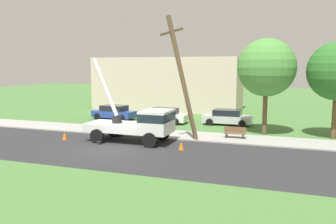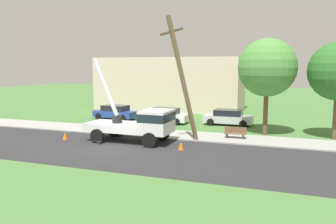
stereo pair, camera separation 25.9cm
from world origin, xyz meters
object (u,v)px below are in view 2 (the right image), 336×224
at_px(traffic_cone_ahead, 181,146).
at_px(parked_sedan_silver, 228,117).
at_px(traffic_cone_behind, 65,136).
at_px(parked_sedan_blue, 115,112).
at_px(park_bench, 235,133).
at_px(leaning_utility_pole, 182,79).
at_px(parked_sedan_white, 165,115).
at_px(roadside_tree_near, 267,68).
at_px(utility_truck, 140,123).

relative_size(traffic_cone_ahead, parked_sedan_silver, 0.13).
distance_m(traffic_cone_behind, parked_sedan_blue, 10.12).
bearing_deg(park_bench, leaning_utility_pole, -143.78).
bearing_deg(parked_sedan_blue, traffic_cone_behind, -82.62).
bearing_deg(parked_sedan_silver, parked_sedan_white, -171.21).
bearing_deg(roadside_tree_near, parked_sedan_blue, 168.11).
xyz_separation_m(utility_truck, traffic_cone_behind, (-5.55, -1.01, -1.13)).
bearing_deg(traffic_cone_behind, utility_truck, 10.30).
height_order(leaning_utility_pole, parked_sedan_silver, leaning_utility_pole).
xyz_separation_m(parked_sedan_blue, roadside_tree_near, (14.94, -3.14, 4.51)).
xyz_separation_m(traffic_cone_ahead, park_bench, (2.76, 4.43, 0.18)).
xyz_separation_m(parked_sedan_white, roadside_tree_near, (9.36, -2.65, 4.51)).
xyz_separation_m(leaning_utility_pole, parked_sedan_silver, (1.72, 8.54, -3.77)).
distance_m(traffic_cone_behind, parked_sedan_white, 10.45).
height_order(traffic_cone_behind, parked_sedan_blue, parked_sedan_blue).
xyz_separation_m(leaning_utility_pole, park_bench, (3.32, 2.43, -4.02)).
distance_m(leaning_utility_pole, roadside_tree_near, 7.27).
distance_m(utility_truck, traffic_cone_behind, 5.76).
height_order(utility_truck, roadside_tree_near, roadside_tree_near).
height_order(park_bench, roadside_tree_near, roadside_tree_near).
height_order(utility_truck, park_bench, utility_truck).
bearing_deg(traffic_cone_behind, parked_sedan_silver, 45.87).
relative_size(utility_truck, parked_sedan_blue, 1.49).
height_order(utility_truck, parked_sedan_white, utility_truck).
height_order(traffic_cone_ahead, parked_sedan_white, parked_sedan_white).
height_order(utility_truck, traffic_cone_behind, utility_truck).
relative_size(parked_sedan_silver, park_bench, 2.75).
distance_m(leaning_utility_pole, parked_sedan_silver, 9.49).
bearing_deg(leaning_utility_pole, traffic_cone_ahead, -74.59).
bearing_deg(traffic_cone_ahead, roadside_tree_near, 56.19).
relative_size(parked_sedan_blue, parked_sedan_white, 1.03).
distance_m(leaning_utility_pole, traffic_cone_ahead, 4.69).
distance_m(parked_sedan_blue, park_bench, 14.22).
bearing_deg(parked_sedan_blue, leaning_utility_pole, -39.97).
bearing_deg(traffic_cone_ahead, parked_sedan_blue, 135.33).
distance_m(traffic_cone_ahead, traffic_cone_behind, 8.96).
xyz_separation_m(leaning_utility_pole, parked_sedan_blue, (-9.70, 8.13, -3.77)).
height_order(parked_sedan_silver, roadside_tree_near, roadside_tree_near).
relative_size(utility_truck, park_bench, 4.23).
bearing_deg(leaning_utility_pole, parked_sedan_blue, 140.03).
relative_size(parked_sedan_blue, parked_sedan_silver, 1.03).
distance_m(utility_truck, parked_sedan_blue, 11.35).
bearing_deg(parked_sedan_blue, parked_sedan_white, -5.11).
xyz_separation_m(utility_truck, roadside_tree_near, (8.08, 5.87, 3.82)).
relative_size(traffic_cone_behind, roadside_tree_near, 0.07).
bearing_deg(roadside_tree_near, leaning_utility_pole, -136.38).
distance_m(parked_sedan_white, park_bench, 9.09).
relative_size(traffic_cone_ahead, park_bench, 0.35).
height_order(leaning_utility_pole, traffic_cone_ahead, leaning_utility_pole).
bearing_deg(roadside_tree_near, utility_truck, -144.00).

